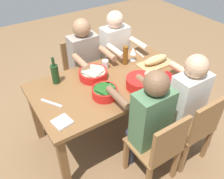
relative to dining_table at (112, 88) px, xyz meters
name	(u,v)px	position (x,y,z in m)	size (l,w,h in m)	color
ground_plane	(112,130)	(0.00, 0.00, -0.65)	(8.00, 8.00, 0.00)	brown
dining_table	(112,88)	(0.00, 0.00, 0.00)	(1.64, 0.89, 0.74)	brown
chair_near_center	(80,68)	(0.00, -0.77, -0.17)	(0.40, 0.40, 0.85)	olive
diner_near_center	(86,60)	(0.00, -0.58, 0.05)	(0.41, 0.53, 1.20)	#2D2D38
chair_far_left	(194,127)	(-0.45, 0.77, -0.17)	(0.40, 0.40, 0.85)	olive
diner_far_left	(184,99)	(-0.45, 0.58, 0.05)	(0.41, 0.53, 1.20)	#2D2D38
chair_far_center	(159,147)	(0.00, 0.77, -0.17)	(0.40, 0.40, 0.85)	olive
diner_far_center	(148,117)	(0.00, 0.58, 0.05)	(0.41, 0.53, 1.20)	#2D2D38
chair_near_left	(109,59)	(-0.45, -0.77, -0.17)	(0.40, 0.40, 0.85)	olive
diner_near_left	(117,50)	(-0.45, -0.58, 0.05)	(0.41, 0.53, 1.20)	#2D2D38
serving_bowl_greens	(105,92)	(0.19, 0.17, 0.14)	(0.24, 0.24, 0.09)	red
serving_bowl_fruit	(141,82)	(-0.18, 0.24, 0.15)	(0.29, 0.29, 0.11)	red
serving_bowl_pasta	(93,74)	(0.13, -0.16, 0.14)	(0.30, 0.30, 0.09)	red
cutting_board	(155,64)	(-0.59, 0.00, 0.10)	(0.40, 0.22, 0.02)	tan
bread_loaf	(156,60)	(-0.59, 0.00, 0.16)	(0.32, 0.11, 0.09)	tan
wine_bottle	(55,74)	(0.49, -0.29, 0.20)	(0.08, 0.08, 0.29)	#193819
beer_bottle	(125,55)	(-0.31, -0.20, 0.20)	(0.06, 0.06, 0.22)	brown
wine_glass	(133,51)	(-0.43, -0.22, 0.21)	(0.08, 0.08, 0.17)	silver
cup_near_center	(105,64)	(-0.08, -0.25, 0.14)	(0.07, 0.07, 0.10)	white
placemat_far_left	(164,80)	(-0.45, 0.29, 0.09)	(0.32, 0.23, 0.01)	maroon
fork_near_left	(140,54)	(-0.59, -0.29, 0.09)	(0.02, 0.17, 0.01)	silver
carving_knife	(51,103)	(0.66, -0.01, 0.09)	(0.23, 0.02, 0.01)	silver
napkin_stack	(62,122)	(0.67, 0.28, 0.10)	(0.14, 0.14, 0.02)	white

